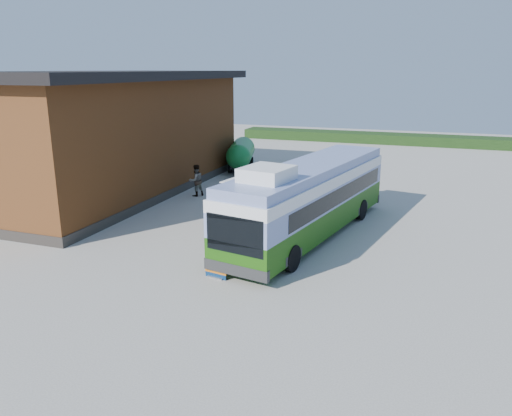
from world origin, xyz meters
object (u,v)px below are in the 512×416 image
at_px(banner, 215,256).
at_px(picnic_table, 268,253).
at_px(bus, 309,197).
at_px(slurry_tanker, 241,153).
at_px(person_b, 196,180).
at_px(person_a, 226,201).

xyz_separation_m(banner, picnic_table, (1.43, 1.89, -0.38)).
height_order(bus, slurry_tanker, bus).
height_order(person_b, slurry_tanker, slurry_tanker).
distance_m(bus, picnic_table, 4.40).
height_order(banner, person_b, banner).
bearing_deg(person_b, bus, 91.91).
height_order(bus, banner, bus).
bearing_deg(person_b, person_a, 78.88).
height_order(person_a, person_b, person_b).
xyz_separation_m(banner, slurry_tanker, (-6.76, 19.82, 0.44)).
xyz_separation_m(person_b, slurry_tanker, (-0.40, 8.62, 0.35)).
bearing_deg(slurry_tanker, picnic_table, -81.57).
bearing_deg(picnic_table, slurry_tanker, 127.44).
relative_size(banner, slurry_tanker, 0.36).
distance_m(picnic_table, slurry_tanker, 19.73).
relative_size(bus, banner, 6.04).
distance_m(bus, person_b, 9.94).
relative_size(banner, picnic_table, 1.53).
xyz_separation_m(person_a, slurry_tanker, (-3.87, 12.04, 0.51)).
bearing_deg(slurry_tanker, bus, -73.47).
height_order(banner, person_a, banner).
relative_size(banner, person_a, 1.32).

